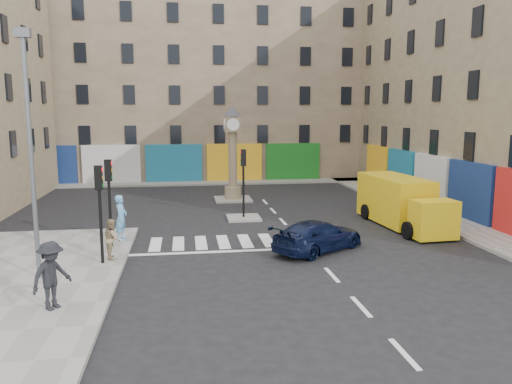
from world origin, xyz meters
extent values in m
plane|color=black|center=(0.00, 0.00, 0.00)|extent=(120.00, 120.00, 0.00)
cube|color=gray|center=(-11.00, -2.00, 0.07)|extent=(7.00, 16.00, 0.15)
cube|color=gray|center=(8.70, 10.00, 0.07)|extent=(2.60, 30.00, 0.15)
cube|color=gray|center=(-4.00, 22.20, 0.07)|extent=(32.00, 2.40, 0.15)
cube|color=gray|center=(-2.00, 8.00, 0.06)|extent=(1.80, 1.80, 0.12)
cube|color=gray|center=(-2.00, 14.00, 0.06)|extent=(2.40, 2.40, 0.12)
cube|color=gray|center=(-4.00, 28.00, 8.50)|extent=(32.00, 10.00, 17.00)
cylinder|color=black|center=(-8.30, 0.20, 1.55)|extent=(0.12, 0.12, 2.80)
cube|color=black|center=(-8.30, 0.20, 3.40)|extent=(0.28, 0.22, 0.90)
cylinder|color=black|center=(-8.30, 2.60, 1.55)|extent=(0.12, 0.12, 2.80)
cube|color=black|center=(-8.30, 2.60, 3.40)|extent=(0.28, 0.22, 0.90)
cylinder|color=black|center=(-2.00, 8.00, 1.52)|extent=(0.12, 0.12, 2.80)
cube|color=black|center=(-2.00, 8.00, 3.37)|extent=(0.28, 0.22, 0.90)
cylinder|color=#595B60|center=(-10.20, -1.20, 4.15)|extent=(0.16, 0.16, 8.00)
cube|color=#595B60|center=(-10.20, -1.20, 8.30)|extent=(0.50, 0.25, 0.30)
cylinder|color=#948561|center=(-2.00, 14.00, 0.52)|extent=(1.10, 1.10, 0.80)
cylinder|color=#948561|center=(-2.00, 14.00, 2.72)|extent=(0.56, 0.56, 3.60)
cube|color=#948561|center=(-2.00, 14.00, 5.02)|extent=(1.00, 1.00, 1.00)
cylinder|color=white|center=(-2.00, 13.48, 5.02)|extent=(0.80, 0.06, 0.80)
cone|color=#333338|center=(-2.00, 14.00, 5.87)|extent=(1.20, 1.20, 0.70)
imported|color=black|center=(0.35, 1.18, 0.65)|extent=(4.70, 4.02, 1.29)
cube|color=yellow|center=(5.75, 5.85, 1.29)|extent=(2.41, 5.07, 2.36)
cube|color=yellow|center=(6.02, 2.16, 0.98)|extent=(2.04, 1.37, 1.75)
cube|color=black|center=(6.02, 2.10, 1.39)|extent=(1.81, 1.05, 0.72)
cylinder|color=black|center=(4.96, 2.49, 0.41)|extent=(0.32, 0.84, 0.82)
cylinder|color=black|center=(7.01, 2.64, 0.41)|extent=(0.32, 0.84, 0.82)
cylinder|color=black|center=(4.63, 7.00, 0.41)|extent=(0.32, 0.84, 0.82)
cylinder|color=black|center=(6.68, 7.15, 0.41)|extent=(0.32, 0.84, 0.82)
imported|color=#5DA2D4|center=(-8.00, 3.72, 1.16)|extent=(0.63, 0.82, 2.02)
imported|color=#95805C|center=(-8.00, 0.80, 0.93)|extent=(0.73, 0.86, 1.56)
imported|color=black|center=(-9.01, -4.20, 1.15)|extent=(1.37, 1.48, 2.00)
camera|label=1|loc=(-5.16, -18.64, 5.76)|focal=35.00mm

